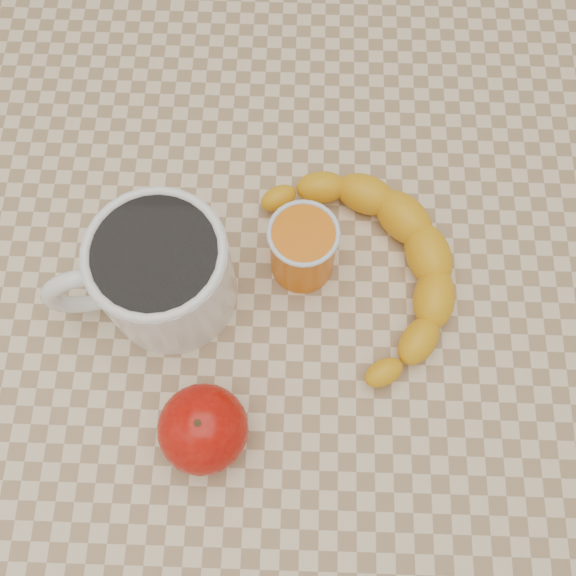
{
  "coord_description": "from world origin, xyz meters",
  "views": [
    {
      "loc": [
        0.01,
        -0.2,
        1.34
      ],
      "look_at": [
        0.0,
        0.0,
        0.77
      ],
      "focal_mm": 40.0,
      "sensor_mm": 36.0,
      "label": 1
    }
  ],
  "objects_px": {
    "banana": "(370,266)",
    "table": "(288,321)",
    "coffee_mug": "(160,273)",
    "apple": "(203,429)",
    "orange_juice_glass": "(303,249)"
  },
  "relations": [
    {
      "from": "banana",
      "to": "table",
      "type": "bearing_deg",
      "value": 177.33
    },
    {
      "from": "coffee_mug",
      "to": "banana",
      "type": "xyz_separation_m",
      "value": [
        0.19,
        0.03,
        -0.04
      ]
    },
    {
      "from": "table",
      "to": "coffee_mug",
      "type": "xyz_separation_m",
      "value": [
        -0.11,
        -0.0,
        0.14
      ]
    },
    {
      "from": "banana",
      "to": "apple",
      "type": "bearing_deg",
      "value": -152.55
    },
    {
      "from": "table",
      "to": "banana",
      "type": "height_order",
      "value": "banana"
    },
    {
      "from": "banana",
      "to": "orange_juice_glass",
      "type": "bearing_deg",
      "value": 152.74
    },
    {
      "from": "coffee_mug",
      "to": "apple",
      "type": "bearing_deg",
      "value": -70.8
    },
    {
      "from": "coffee_mug",
      "to": "orange_juice_glass",
      "type": "height_order",
      "value": "coffee_mug"
    },
    {
      "from": "coffee_mug",
      "to": "orange_juice_glass",
      "type": "xyz_separation_m",
      "value": [
        0.13,
        0.03,
        -0.02
      ]
    },
    {
      "from": "apple",
      "to": "banana",
      "type": "relative_size",
      "value": 0.3
    },
    {
      "from": "orange_juice_glass",
      "to": "banana",
      "type": "height_order",
      "value": "orange_juice_glass"
    },
    {
      "from": "orange_juice_glass",
      "to": "apple",
      "type": "xyz_separation_m",
      "value": [
        -0.08,
        -0.17,
        -0.0
      ]
    },
    {
      "from": "table",
      "to": "banana",
      "type": "xyz_separation_m",
      "value": [
        0.08,
        0.02,
        0.11
      ]
    },
    {
      "from": "coffee_mug",
      "to": "orange_juice_glass",
      "type": "relative_size",
      "value": 2.4
    },
    {
      "from": "coffee_mug",
      "to": "banana",
      "type": "bearing_deg",
      "value": 7.97
    }
  ]
}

